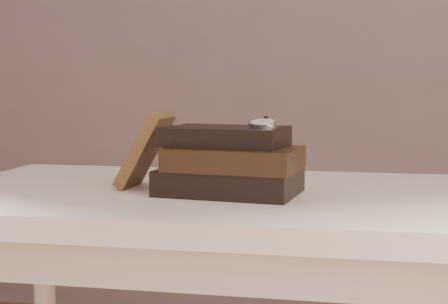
# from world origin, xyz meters

# --- Properties ---
(table) EXTENTS (1.00, 0.60, 0.75)m
(table) POSITION_xyz_m (0.00, 0.35, 0.66)
(table) COLOR white
(table) RESTS_ON ground
(book_stack) EXTENTS (0.26, 0.20, 0.12)m
(book_stack) POSITION_xyz_m (0.06, 0.31, 0.81)
(book_stack) COLOR black
(book_stack) RESTS_ON table
(journal) EXTENTS (0.10, 0.10, 0.14)m
(journal) POSITION_xyz_m (-0.11, 0.34, 0.82)
(journal) COLOR #45301A
(journal) RESTS_ON table
(pocket_watch) EXTENTS (0.06, 0.15, 0.02)m
(pocket_watch) POSITION_xyz_m (0.12, 0.29, 0.88)
(pocket_watch) COLOR silver
(pocket_watch) RESTS_ON book_stack
(eyeglasses) EXTENTS (0.11, 0.13, 0.05)m
(eyeglasses) POSITION_xyz_m (-0.02, 0.40, 0.82)
(eyeglasses) COLOR silver
(eyeglasses) RESTS_ON book_stack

